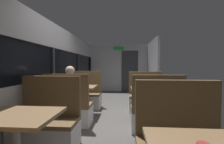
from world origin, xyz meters
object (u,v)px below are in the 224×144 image
bench_rear_aisle_facing_entry (146,99)px  seated_passenger (70,99)px  dining_table_mid_window (78,90)px  bench_mid_window_facing_entry (85,97)px  dining_table_near_window (15,123)px  bench_mid_window_facing_end (69,110)px  dining_table_rear_aisle (150,92)px  bench_rear_aisle_facing_end (156,115)px  bench_near_window_facing_entry (47,127)px

bench_rear_aisle_facing_entry → seated_passenger: seated_passenger is taller
dining_table_mid_window → bench_mid_window_facing_entry: bench_mid_window_facing_entry is taller
dining_table_mid_window → bench_rear_aisle_facing_entry: size_ratio=0.82×
dining_table_near_window → bench_mid_window_facing_end: size_ratio=0.82×
dining_table_mid_window → dining_table_near_window: bearing=-90.0°
dining_table_rear_aisle → bench_rear_aisle_facing_end: 0.77m
bench_rear_aisle_facing_entry → seated_passenger: bearing=-147.8°
dining_table_rear_aisle → bench_rear_aisle_facing_end: (0.00, -0.70, -0.31)m
dining_table_mid_window → seated_passenger: 0.64m
bench_near_window_facing_entry → dining_table_mid_window: bench_near_window_facing_entry is taller
dining_table_near_window → dining_table_rear_aisle: bearing=50.2°
bench_near_window_facing_entry → seated_passenger: seated_passenger is taller
bench_near_window_facing_entry → bench_rear_aisle_facing_entry: size_ratio=1.00×
seated_passenger → dining_table_rear_aisle: bearing=13.4°
bench_mid_window_facing_end → dining_table_mid_window: bearing=90.0°
dining_table_near_window → dining_table_mid_window: 2.35m
bench_near_window_facing_entry → bench_rear_aisle_facing_end: 1.94m
bench_near_window_facing_entry → dining_table_mid_window: size_ratio=1.22×
dining_table_near_window → dining_table_rear_aisle: 2.80m
dining_table_mid_window → bench_rear_aisle_facing_entry: bearing=15.6°
bench_near_window_facing_entry → bench_rear_aisle_facing_entry: same height
bench_rear_aisle_facing_entry → bench_rear_aisle_facing_end: bearing=-90.0°
bench_near_window_facing_entry → bench_rear_aisle_facing_end: (1.79, 0.75, 0.00)m
bench_rear_aisle_facing_end → dining_table_rear_aisle: bearing=90.0°
dining_table_near_window → seated_passenger: 1.72m
dining_table_mid_window → dining_table_rear_aisle: 1.80m
bench_mid_window_facing_end → bench_mid_window_facing_entry: (0.00, 1.40, 0.00)m
bench_mid_window_facing_entry → dining_table_rear_aisle: 2.03m
bench_near_window_facing_entry → bench_mid_window_facing_entry: same height
bench_near_window_facing_entry → dining_table_rear_aisle: bearing=39.0°
dining_table_rear_aisle → seated_passenger: size_ratio=0.71×
dining_table_rear_aisle → bench_mid_window_facing_entry: bearing=153.3°
dining_table_rear_aisle → bench_rear_aisle_facing_entry: bench_rear_aisle_facing_entry is taller
bench_near_window_facing_entry → bench_mid_window_facing_entry: 2.35m
bench_near_window_facing_entry → bench_mid_window_facing_end: same height
bench_mid_window_facing_end → bench_rear_aisle_facing_end: 1.80m
bench_mid_window_facing_entry → seated_passenger: 1.34m
bench_mid_window_facing_entry → bench_rear_aisle_facing_entry: size_ratio=1.00×
dining_table_rear_aisle → seated_passenger: (-1.79, -0.43, -0.10)m
seated_passenger → bench_mid_window_facing_end: bearing=-90.0°
bench_mid_window_facing_end → bench_rear_aisle_facing_end: same height
dining_table_mid_window → bench_rear_aisle_facing_end: (1.79, -0.90, -0.31)m
bench_rear_aisle_facing_end → seated_passenger: 1.82m
dining_table_near_window → dining_table_mid_window: bearing=90.0°
bench_near_window_facing_entry → bench_rear_aisle_facing_end: same height
dining_table_near_window → bench_mid_window_facing_entry: bench_mid_window_facing_entry is taller
bench_mid_window_facing_end → seated_passenger: size_ratio=0.87×
bench_mid_window_facing_entry → bench_rear_aisle_facing_entry: 1.80m
bench_near_window_facing_entry → seated_passenger: size_ratio=0.87×
bench_near_window_facing_entry → bench_rear_aisle_facing_entry: 2.80m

